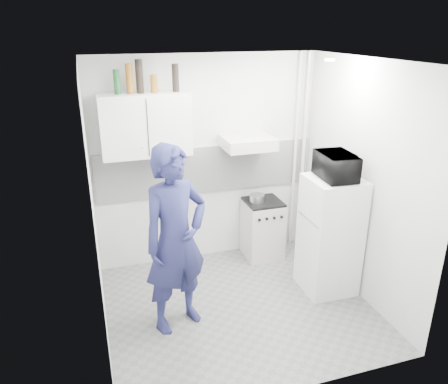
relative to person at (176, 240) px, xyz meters
name	(u,v)px	position (x,y,z in m)	size (l,w,h in m)	color
floor	(239,306)	(0.68, 0.06, -0.95)	(2.80, 2.80, 0.00)	#5A5A59
ceiling	(242,61)	(0.68, 0.06, 1.65)	(2.80, 2.80, 0.00)	white
wall_back	(207,162)	(0.68, 1.31, 0.35)	(2.80, 2.80, 0.00)	silver
wall_left	(94,214)	(-0.72, 0.06, 0.35)	(2.60, 2.60, 0.00)	silver
wall_right	(362,182)	(2.08, 0.06, 0.35)	(2.60, 2.60, 0.00)	silver
person	(176,240)	(0.00, 0.00, 0.00)	(0.70, 0.46, 1.91)	#20224D
stove	(262,229)	(1.36, 1.06, -0.58)	(0.47, 0.47, 0.75)	beige
fridge	(330,235)	(1.78, 0.11, -0.28)	(0.56, 0.56, 1.36)	white
stove_top	(263,202)	(1.36, 1.06, -0.19)	(0.45, 0.45, 0.03)	black
saucepan	(257,198)	(1.27, 1.05, -0.12)	(0.19, 0.19, 0.10)	silver
microwave	(336,166)	(1.78, 0.11, 0.54)	(0.34, 0.50, 0.28)	black
bottle_b	(117,82)	(-0.34, 1.13, 1.38)	(0.07, 0.07, 0.26)	#144C1E
bottle_c	(129,79)	(-0.21, 1.13, 1.40)	(0.08, 0.08, 0.31)	brown
bottle_d	(139,76)	(-0.10, 1.13, 1.42)	(0.08, 0.08, 0.35)	black
canister_a	(154,84)	(0.05, 1.13, 1.34)	(0.08, 0.08, 0.19)	brown
bottle_e	(175,78)	(0.29, 1.13, 1.40)	(0.08, 0.08, 0.30)	black
upper_cabinet	(145,125)	(-0.07, 1.13, 0.90)	(1.00, 0.35, 0.70)	white
range_hood	(248,143)	(1.13, 1.06, 0.62)	(0.60, 0.50, 0.14)	beige
backsplash	(207,170)	(0.68, 1.29, 0.25)	(2.74, 0.03, 0.60)	white
pipe_a	(303,154)	(1.98, 1.23, 0.35)	(0.05, 0.05, 2.60)	beige
pipe_b	(295,155)	(1.86, 1.23, 0.35)	(0.04, 0.04, 2.60)	beige
ceiling_spot_fixture	(330,60)	(1.68, 0.26, 1.62)	(0.10, 0.10, 0.02)	white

